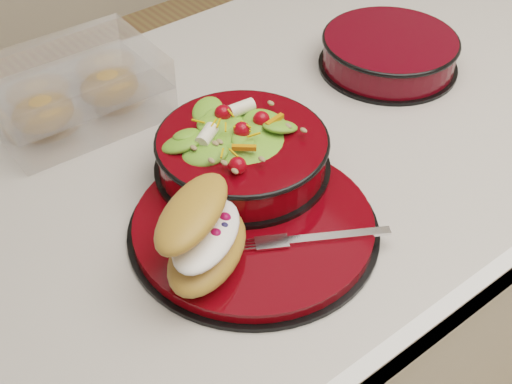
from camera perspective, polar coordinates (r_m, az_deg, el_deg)
island_counter at (r=1.34m, az=1.19°, el=-10.82°), size 1.24×0.74×0.90m
dinner_plate at (r=0.87m, az=-0.12°, el=-2.70°), size 0.31×0.31×0.02m
salad_bowl at (r=0.91m, az=-1.12°, el=3.62°), size 0.23×0.23×0.10m
croissant at (r=0.79m, az=-4.23°, el=-3.38°), size 0.16×0.15×0.08m
fork at (r=0.84m, az=5.00°, el=-3.66°), size 0.15×0.10×0.00m
pastry_box at (r=1.07m, az=-14.27°, el=7.86°), size 0.24×0.18×0.09m
extra_bowl at (r=1.18m, az=10.63°, el=11.01°), size 0.22×0.22×0.05m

